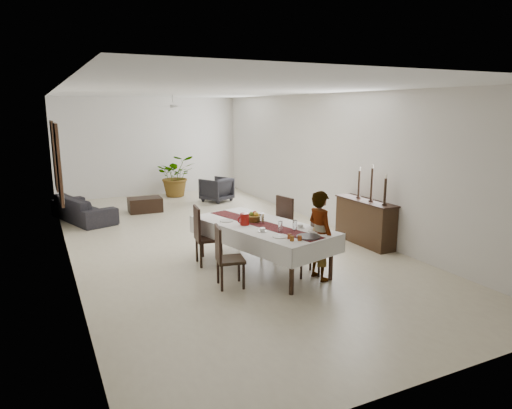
% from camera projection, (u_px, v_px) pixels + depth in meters
% --- Properties ---
extents(floor, '(6.00, 12.00, 0.00)m').
position_uv_depth(floor, '(215.00, 240.00, 10.09)').
color(floor, beige).
rests_on(floor, ground).
extents(ceiling, '(6.00, 12.00, 0.02)m').
position_uv_depth(ceiling, '(213.00, 91.00, 9.42)').
color(ceiling, white).
rests_on(ceiling, wall_back).
extents(wall_back, '(6.00, 0.02, 3.20)m').
position_uv_depth(wall_back, '(149.00, 147.00, 15.03)').
color(wall_back, white).
rests_on(wall_back, floor).
extents(wall_front, '(6.00, 0.02, 3.20)m').
position_uv_depth(wall_front, '(431.00, 239.00, 4.47)').
color(wall_front, white).
rests_on(wall_front, floor).
extents(wall_left, '(0.02, 12.00, 3.20)m').
position_uv_depth(wall_left, '(63.00, 177.00, 8.47)').
color(wall_left, white).
rests_on(wall_left, floor).
extents(wall_right, '(0.02, 12.00, 3.20)m').
position_uv_depth(wall_right, '(330.00, 161.00, 11.04)').
color(wall_right, white).
rests_on(wall_right, floor).
extents(dining_table_top, '(1.71, 2.76, 0.05)m').
position_uv_depth(dining_table_top, '(262.00, 226.00, 8.18)').
color(dining_table_top, black).
rests_on(dining_table_top, table_leg_fl).
extents(table_leg_fl, '(0.09, 0.09, 0.75)m').
position_uv_depth(table_leg_fl, '(292.00, 272.00, 7.06)').
color(table_leg_fl, black).
rests_on(table_leg_fl, floor).
extents(table_leg_fr, '(0.09, 0.09, 0.75)m').
position_uv_depth(table_leg_fr, '(331.00, 259.00, 7.67)').
color(table_leg_fr, black).
rests_on(table_leg_fr, floor).
extents(table_leg_bl, '(0.09, 0.09, 0.75)m').
position_uv_depth(table_leg_bl, '(202.00, 238.00, 8.86)').
color(table_leg_bl, black).
rests_on(table_leg_bl, floor).
extents(table_leg_br, '(0.09, 0.09, 0.75)m').
position_uv_depth(table_leg_br, '(239.00, 230.00, 9.47)').
color(table_leg_br, black).
rests_on(table_leg_br, floor).
extents(tablecloth_top, '(1.94, 3.00, 0.01)m').
position_uv_depth(tablecloth_top, '(262.00, 225.00, 8.17)').
color(tablecloth_top, white).
rests_on(tablecloth_top, dining_table_top).
extents(tablecloth_drape_left, '(0.74, 2.67, 0.32)m').
position_uv_depth(tablecloth_drape_left, '(235.00, 239.00, 7.80)').
color(tablecloth_drape_left, white).
rests_on(tablecloth_drape_left, dining_table_top).
extents(tablecloth_drape_right, '(0.74, 2.67, 0.32)m').
position_uv_depth(tablecloth_drape_right, '(286.00, 227.00, 8.61)').
color(tablecloth_drape_right, silver).
rests_on(tablecloth_drape_right, dining_table_top).
extents(tablecloth_drape_near, '(1.22, 0.34, 0.32)m').
position_uv_depth(tablecloth_drape_near, '(320.00, 251.00, 7.19)').
color(tablecloth_drape_near, white).
rests_on(tablecloth_drape_near, dining_table_top).
extents(tablecloth_drape_far, '(1.22, 0.34, 0.32)m').
position_uv_depth(tablecloth_drape_far, '(216.00, 219.00, 9.22)').
color(tablecloth_drape_far, silver).
rests_on(tablecloth_drape_far, dining_table_top).
extents(table_runner, '(1.06, 2.68, 0.00)m').
position_uv_depth(table_runner, '(262.00, 224.00, 8.17)').
color(table_runner, maroon).
rests_on(table_runner, tablecloth_top).
extents(red_pitcher, '(0.20, 0.20, 0.21)m').
position_uv_depth(red_pitcher, '(245.00, 219.00, 8.09)').
color(red_pitcher, '#96110A').
rests_on(red_pitcher, tablecloth_top).
extents(pitcher_handle, '(0.13, 0.05, 0.13)m').
position_uv_depth(pitcher_handle, '(241.00, 220.00, 8.04)').
color(pitcher_handle, maroon).
rests_on(pitcher_handle, red_pitcher).
extents(wine_glass_near, '(0.08, 0.08, 0.18)m').
position_uv_depth(wine_glass_near, '(295.00, 225.00, 7.72)').
color(wine_glass_near, white).
rests_on(wine_glass_near, tablecloth_top).
extents(wine_glass_mid, '(0.08, 0.08, 0.18)m').
position_uv_depth(wine_glass_mid, '(280.00, 227.00, 7.65)').
color(wine_glass_mid, white).
rests_on(wine_glass_mid, tablecloth_top).
extents(wine_glass_far, '(0.08, 0.08, 0.18)m').
position_uv_depth(wine_glass_far, '(262.00, 218.00, 8.23)').
color(wine_glass_far, white).
rests_on(wine_glass_far, tablecloth_top).
extents(teacup_right, '(0.10, 0.10, 0.06)m').
position_uv_depth(teacup_right, '(300.00, 226.00, 7.90)').
color(teacup_right, silver).
rests_on(teacup_right, saucer_right).
extents(saucer_right, '(0.16, 0.16, 0.01)m').
position_uv_depth(saucer_right, '(300.00, 228.00, 7.90)').
color(saucer_right, white).
rests_on(saucer_right, tablecloth_top).
extents(teacup_left, '(0.10, 0.10, 0.06)m').
position_uv_depth(teacup_left, '(262.00, 230.00, 7.68)').
color(teacup_left, white).
rests_on(teacup_left, saucer_left).
extents(saucer_left, '(0.16, 0.16, 0.01)m').
position_uv_depth(saucer_left, '(262.00, 231.00, 7.69)').
color(saucer_left, white).
rests_on(saucer_left, tablecloth_top).
extents(plate_near_right, '(0.26, 0.26, 0.02)m').
position_uv_depth(plate_near_right, '(315.00, 231.00, 7.69)').
color(plate_near_right, white).
rests_on(plate_near_right, tablecloth_top).
extents(bread_near_right, '(0.10, 0.10, 0.10)m').
position_uv_depth(bread_near_right, '(316.00, 229.00, 7.68)').
color(bread_near_right, tan).
rests_on(bread_near_right, plate_near_right).
extents(plate_near_left, '(0.26, 0.26, 0.02)m').
position_uv_depth(plate_near_left, '(280.00, 236.00, 7.37)').
color(plate_near_left, white).
rests_on(plate_near_left, tablecloth_top).
extents(plate_far_left, '(0.26, 0.26, 0.02)m').
position_uv_depth(plate_far_left, '(227.00, 221.00, 8.38)').
color(plate_far_left, silver).
rests_on(plate_far_left, tablecloth_top).
extents(serving_tray, '(0.39, 0.39, 0.02)m').
position_uv_depth(serving_tray, '(308.00, 237.00, 7.34)').
color(serving_tray, '#47474C').
rests_on(serving_tray, tablecloth_top).
extents(jam_jar_a, '(0.07, 0.07, 0.08)m').
position_uv_depth(jam_jar_a, '(300.00, 238.00, 7.16)').
color(jam_jar_a, brown).
rests_on(jam_jar_a, tablecloth_top).
extents(jam_jar_b, '(0.07, 0.07, 0.08)m').
position_uv_depth(jam_jar_b, '(292.00, 238.00, 7.14)').
color(jam_jar_b, brown).
rests_on(jam_jar_b, tablecloth_top).
extents(jam_jar_c, '(0.07, 0.07, 0.08)m').
position_uv_depth(jam_jar_c, '(290.00, 236.00, 7.25)').
color(jam_jar_c, '#893814').
rests_on(jam_jar_c, tablecloth_top).
extents(fruit_basket, '(0.32, 0.32, 0.11)m').
position_uv_depth(fruit_basket, '(254.00, 218.00, 8.39)').
color(fruit_basket, brown).
rests_on(fruit_basket, tablecloth_top).
extents(fruit_red, '(0.10, 0.10, 0.10)m').
position_uv_depth(fruit_red, '(255.00, 213.00, 8.41)').
color(fruit_red, maroon).
rests_on(fruit_red, fruit_basket).
extents(fruit_green, '(0.09, 0.09, 0.09)m').
position_uv_depth(fruit_green, '(251.00, 214.00, 8.37)').
color(fruit_green, olive).
rests_on(fruit_green, fruit_basket).
extents(fruit_yellow, '(0.09, 0.09, 0.09)m').
position_uv_depth(fruit_yellow, '(256.00, 214.00, 8.33)').
color(fruit_yellow, yellow).
rests_on(fruit_yellow, fruit_basket).
extents(chair_right_near_seat, '(0.46, 0.46, 0.05)m').
position_uv_depth(chair_right_near_seat, '(306.00, 251.00, 7.89)').
color(chair_right_near_seat, black).
rests_on(chair_right_near_seat, chair_right_near_leg_fl).
extents(chair_right_near_leg_fl, '(0.05, 0.05, 0.41)m').
position_uv_depth(chair_right_near_leg_fl, '(319.00, 266.00, 7.84)').
color(chair_right_near_leg_fl, black).
rests_on(chair_right_near_leg_fl, floor).
extents(chair_right_near_leg_fr, '(0.05, 0.05, 0.41)m').
position_uv_depth(chair_right_near_leg_fr, '(310.00, 260.00, 8.15)').
color(chair_right_near_leg_fr, black).
rests_on(chair_right_near_leg_fr, floor).
extents(chair_right_near_leg_bl, '(0.05, 0.05, 0.41)m').
position_uv_depth(chair_right_near_leg_bl, '(301.00, 268.00, 7.73)').
color(chair_right_near_leg_bl, black).
rests_on(chair_right_near_leg_bl, floor).
extents(chair_right_near_leg_br, '(0.05, 0.05, 0.41)m').
position_uv_depth(chair_right_near_leg_br, '(293.00, 262.00, 8.04)').
color(chair_right_near_leg_br, black).
rests_on(chair_right_near_leg_br, floor).
extents(chair_right_near_back, '(0.09, 0.41, 0.52)m').
position_uv_depth(chair_right_near_back, '(316.00, 235.00, 7.89)').
color(chair_right_near_back, black).
rests_on(chair_right_near_back, chair_right_near_seat).
extents(chair_right_far_seat, '(0.57, 0.57, 0.06)m').
position_uv_depth(chair_right_far_seat, '(276.00, 231.00, 8.89)').
color(chair_right_far_seat, black).
rests_on(chair_right_far_seat, chair_right_far_leg_fl).
extents(chair_right_far_leg_fl, '(0.06, 0.06, 0.49)m').
position_uv_depth(chair_right_far_leg_fl, '(290.00, 245.00, 8.91)').
color(chair_right_far_leg_fl, black).
rests_on(chair_right_far_leg_fl, floor).
extents(chair_right_far_leg_fr, '(0.06, 0.06, 0.49)m').
position_uv_depth(chair_right_far_leg_fr, '(277.00, 240.00, 9.22)').
color(chair_right_far_leg_fr, black).
rests_on(chair_right_far_leg_fr, floor).
extents(chair_right_far_leg_bl, '(0.06, 0.06, 0.49)m').
position_uv_depth(chair_right_far_leg_bl, '(274.00, 248.00, 8.67)').
color(chair_right_far_leg_bl, black).
rests_on(chair_right_far_leg_bl, floor).
extents(chair_right_far_leg_br, '(0.06, 0.06, 0.49)m').
position_uv_depth(chair_right_far_leg_br, '(261.00, 243.00, 8.99)').
color(chair_right_far_leg_br, black).
rests_on(chair_right_far_leg_br, floor).
extents(chair_right_far_back, '(0.14, 0.49, 0.62)m').
position_uv_depth(chair_right_far_back, '(285.00, 212.00, 8.95)').
color(chair_right_far_back, black).
rests_on(chair_right_far_back, chair_right_far_seat).
extents(chair_left_near_seat, '(0.51, 0.51, 0.05)m').
position_uv_depth(chair_left_near_seat, '(230.00, 260.00, 7.37)').
color(chair_left_near_seat, black).
rests_on(chair_left_near_seat, chair_left_near_leg_fl).
extents(chair_left_near_leg_fl, '(0.05, 0.05, 0.43)m').
position_uv_depth(chair_left_near_leg_fl, '(218.00, 271.00, 7.55)').
color(chair_left_near_leg_fl, black).
rests_on(chair_left_near_leg_fl, floor).
extents(chair_left_near_leg_fr, '(0.05, 0.05, 0.43)m').
position_uv_depth(chair_left_near_leg_fr, '(222.00, 279.00, 7.21)').
color(chair_left_near_leg_fr, black).
rests_on(chair_left_near_leg_fr, floor).
extents(chair_left_near_leg_bl, '(0.05, 0.05, 0.43)m').
position_uv_depth(chair_left_near_leg_bl, '(239.00, 269.00, 7.63)').
color(chair_left_near_leg_bl, black).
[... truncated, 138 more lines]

